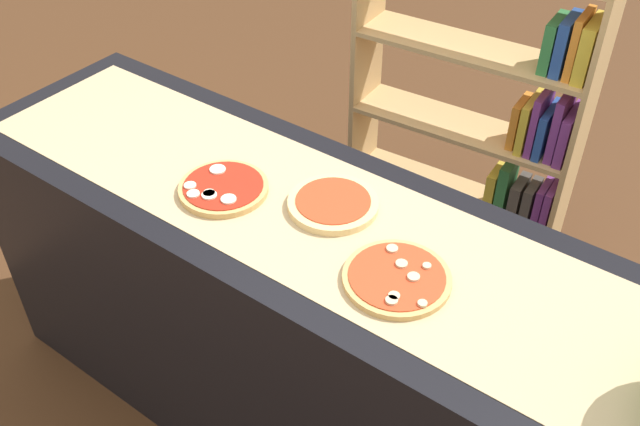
% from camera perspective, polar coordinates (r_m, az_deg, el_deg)
% --- Properties ---
extents(counter, '(2.29, 0.64, 0.95)m').
position_cam_1_polar(counter, '(2.19, -0.00, -10.02)').
color(counter, black).
rests_on(counter, ground_plane).
extents(parchment_paper, '(2.15, 0.49, 0.00)m').
position_cam_1_polar(parchment_paper, '(1.85, -0.00, -0.45)').
color(parchment_paper, tan).
rests_on(parchment_paper, counter).
extents(pizza_mozzarella_0, '(0.24, 0.24, 0.03)m').
position_cam_1_polar(pizza_mozzarella_0, '(1.95, -7.75, 1.99)').
color(pizza_mozzarella_0, tan).
rests_on(pizza_mozzarella_0, parchment_paper).
extents(pizza_plain_1, '(0.24, 0.24, 0.02)m').
position_cam_1_polar(pizza_plain_1, '(1.88, 1.06, 0.77)').
color(pizza_plain_1, '#E5C17F').
rests_on(pizza_plain_1, parchment_paper).
extents(pizza_mushroom_2, '(0.26, 0.26, 0.02)m').
position_cam_1_polar(pizza_mushroom_2, '(1.68, 6.17, -5.18)').
color(pizza_mushroom_2, tan).
rests_on(pizza_mushroom_2, parchment_paper).
extents(bookshelf, '(0.89, 0.29, 1.31)m').
position_cam_1_polar(bookshelf, '(2.79, 13.63, 5.33)').
color(bookshelf, tan).
rests_on(bookshelf, ground_plane).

